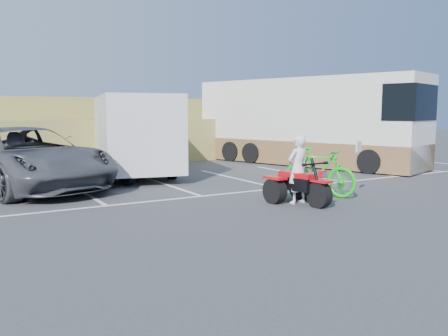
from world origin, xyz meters
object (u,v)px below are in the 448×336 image
rv_motorhome (306,128)px  quad_atv_green (112,174)px  quad_atv_blue (105,185)px  grey_pickup (25,158)px  red_trike_atv (301,204)px  cargo_trailer (135,133)px  rider (298,169)px  green_dirt_bike (319,172)px

rv_motorhome → quad_atv_green: rv_motorhome is taller
quad_atv_blue → grey_pickup: bearing=144.4°
red_trike_atv → rv_motorhome: 9.64m
cargo_trailer → quad_atv_blue: 3.09m
rider → green_dirt_bike: size_ratio=0.79×
red_trike_atv → quad_atv_green: size_ratio=1.11×
rider → cargo_trailer: cargo_trailer is taller
grey_pickup → quad_atv_blue: 2.53m
quad_atv_blue → quad_atv_green: bearing=46.5°
green_dirt_bike → quad_atv_green: 8.40m
green_dirt_bike → rv_motorhome: (4.95, 6.47, 0.95)m
green_dirt_bike → rv_motorhome: bearing=31.1°
green_dirt_bike → cargo_trailer: 7.51m
grey_pickup → rider: bearing=-63.2°
rv_motorhome → grey_pickup: bearing=166.8°
green_dirt_bike → grey_pickup: grey_pickup is taller
green_dirt_bike → quad_atv_blue: (-4.70, 4.87, -0.68)m
grey_pickup → cargo_trailer: bearing=2.6°
grey_pickup → quad_atv_green: grey_pickup is taller
grey_pickup → rv_motorhome: rv_motorhome is taller
rider → quad_atv_green: size_ratio=1.15×
cargo_trailer → rv_motorhome: bearing=9.3°
rider → cargo_trailer: bearing=-84.0°
grey_pickup → cargo_trailer: size_ratio=1.02×
rv_motorhome → quad_atv_blue: rv_motorhome is taller
rider → rv_motorhome: size_ratio=0.17×
rv_motorhome → quad_atv_blue: (-9.65, -1.60, -1.63)m
rider → red_trike_atv: bearing=90.0°
red_trike_atv → rider: size_ratio=0.97×
green_dirt_bike → grey_pickup: 8.84m
cargo_trailer → quad_atv_green: 1.87m
red_trike_atv → cargo_trailer: size_ratio=0.26×
red_trike_atv → quad_atv_blue: red_trike_atv is taller
rider → green_dirt_bike: 1.39m
rv_motorhome → quad_atv_blue: bearing=171.3°
rider → cargo_trailer: size_ratio=0.27×
rider → quad_atv_blue: rider is taller
rider → quad_atv_green: bearing=-80.5°
red_trike_atv → rv_motorhome: size_ratio=0.16×
rider → green_dirt_bike: bearing=-160.9°
quad_atv_blue → quad_atv_green: (1.06, 2.67, 0.00)m
quad_atv_blue → quad_atv_green: size_ratio=1.05×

